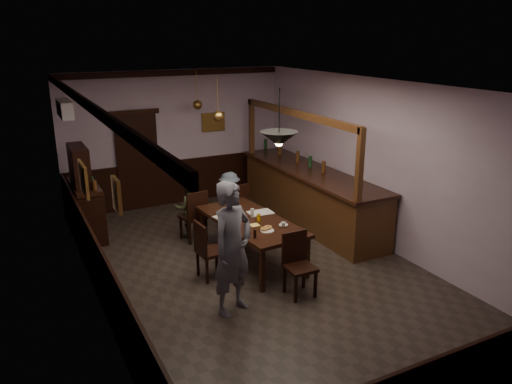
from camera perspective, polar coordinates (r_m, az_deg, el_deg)
room at (r=7.74m, az=0.21°, el=0.91°), size 5.01×8.01×3.01m
dining_table at (r=8.40m, az=-0.59°, el=-3.58°), size 1.18×2.27×0.75m
chair_far_left at (r=9.31m, az=-6.99°, el=-2.49°), size 0.49×0.49×0.99m
chair_far_right at (r=9.70m, az=-2.18°, el=-1.56°), size 0.48×0.48×0.98m
chair_near at (r=7.47m, az=4.78°, el=-7.86°), size 0.42×0.42×0.95m
chair_side at (r=7.90m, az=-5.64°, el=-6.40°), size 0.44×0.44×0.95m
person_standing at (r=6.82m, az=-2.71°, el=-6.47°), size 0.81×0.69×1.89m
person_seated_left at (r=9.54m, az=-7.75°, el=-1.80°), size 0.58×0.46×1.15m
person_seated_right at (r=9.92m, az=-3.01°, el=-0.93°), size 0.84×0.67×1.14m
newspaper_left at (r=8.53m, az=-3.35°, el=-2.79°), size 0.48×0.38×0.01m
newspaper_right at (r=8.70m, az=0.51°, el=-2.35°), size 0.43×0.31×0.01m
napkin at (r=8.14m, az=-0.17°, el=-3.79°), size 0.16×0.16×0.00m
saucer at (r=8.15m, az=3.15°, el=-3.77°), size 0.15×0.15×0.01m
coffee_cup at (r=8.05m, az=3.15°, el=-3.73°), size 0.09×0.09×0.07m
pastry_plate at (r=7.90m, az=1.28°, el=-4.43°), size 0.22×0.22×0.01m
pastry_ring_a at (r=7.90m, az=0.96°, el=-4.24°), size 0.13×0.13×0.04m
pastry_ring_b at (r=7.96m, az=1.39°, el=-4.05°), size 0.13×0.13×0.04m
soda_can at (r=8.29m, az=0.31°, el=-2.96°), size 0.07×0.07×0.12m
beer_glass at (r=8.29m, az=-2.04°, el=-2.68°), size 0.06×0.06×0.20m
water_glass at (r=8.47m, az=-0.43°, el=-2.41°), size 0.06×0.06×0.15m
pepper_mill at (r=7.62m, az=-0.13°, el=-4.79°), size 0.04×0.04×0.14m
sideboard at (r=9.97m, az=-18.94°, el=-0.96°), size 0.48×1.34×1.77m
bar_counter at (r=10.24m, az=6.18°, el=-0.29°), size 0.97×4.16×2.34m
door_back at (r=11.16m, az=-13.36°, el=3.28°), size 0.90×0.06×2.10m
ac_unit at (r=9.63m, az=-21.03°, el=8.87°), size 0.20×0.85×0.30m
picture_left_small at (r=5.31m, az=-15.63°, el=-0.33°), size 0.04×0.28×0.36m
picture_left_large at (r=7.72m, az=-19.11°, el=1.41°), size 0.04×0.62×0.48m
picture_back at (r=11.55m, az=-4.90°, el=7.99°), size 0.55×0.04×0.42m
pendant_iron at (r=7.31m, az=2.64°, el=6.07°), size 0.56×0.56×0.85m
pendant_brass_mid at (r=9.17m, az=-4.35°, el=8.63°), size 0.20×0.20×0.81m
pendant_brass_far at (r=10.70m, az=-6.72°, el=9.86°), size 0.20×0.20×0.81m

